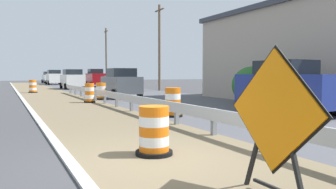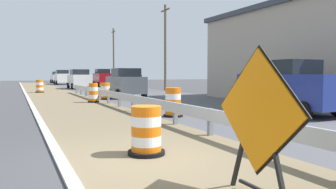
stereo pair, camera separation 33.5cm
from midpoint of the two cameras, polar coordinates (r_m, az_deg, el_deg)
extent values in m
plane|color=#3D3D3F|center=(6.11, -3.55, -11.50)|extent=(160.00, 160.00, 0.00)
cube|color=#706047|center=(6.42, 2.87, -10.74)|extent=(3.92, 120.00, 0.01)
cube|color=#ADADA8|center=(5.78, -15.91, -12.48)|extent=(0.20, 120.00, 0.11)
cube|color=#ADB2B7|center=(6.91, 17.39, -5.24)|extent=(0.08, 47.02, 0.32)
cube|color=slate|center=(7.00, 17.85, -6.80)|extent=(0.12, 0.12, 0.70)
cube|color=slate|center=(8.59, 8.50, -4.76)|extent=(0.12, 0.12, 0.70)
cube|color=slate|center=(10.34, 2.22, -3.31)|extent=(0.12, 0.12, 0.70)
cube|color=slate|center=(12.18, -2.20, -2.26)|extent=(0.12, 0.12, 0.70)
cube|color=slate|center=(14.08, -5.44, -1.48)|extent=(0.12, 0.12, 0.70)
cube|color=slate|center=(16.01, -7.89, -0.89)|extent=(0.12, 0.12, 0.70)
cube|color=slate|center=(17.97, -9.82, -0.42)|extent=(0.12, 0.12, 0.70)
cube|color=slate|center=(19.94, -11.37, -0.04)|extent=(0.12, 0.12, 0.70)
cube|color=slate|center=(21.93, -12.63, 0.26)|extent=(0.12, 0.12, 0.70)
cube|color=slate|center=(23.93, -13.69, 0.52)|extent=(0.12, 0.12, 0.70)
cube|color=slate|center=(25.93, -14.58, 0.74)|extent=(0.12, 0.12, 0.70)
cube|color=slate|center=(27.94, -15.34, 0.92)|extent=(0.12, 0.12, 0.70)
cube|color=black|center=(4.21, 20.74, -11.37)|extent=(0.05, 0.39, 1.06)
cube|color=black|center=(4.71, 14.57, -9.65)|extent=(0.05, 0.39, 1.06)
cube|color=black|center=(4.56, 17.38, -15.40)|extent=(0.04, 0.72, 0.04)
cube|color=orange|center=(4.33, 17.43, -2.70)|extent=(0.04, 1.57, 1.57)
cube|color=black|center=(4.34, 17.61, -2.69)|extent=(0.02, 1.66, 1.66)
cylinder|color=orange|center=(6.55, -2.32, -9.60)|extent=(0.59, 0.59, 0.19)
cylinder|color=white|center=(6.51, -2.32, -7.95)|extent=(0.59, 0.59, 0.19)
cylinder|color=orange|center=(6.47, -2.32, -6.27)|extent=(0.59, 0.59, 0.19)
cylinder|color=white|center=(6.44, -2.33, -4.58)|extent=(0.59, 0.59, 0.19)
cylinder|color=orange|center=(6.42, -2.33, -2.88)|extent=(0.59, 0.59, 0.19)
cylinder|color=black|center=(6.56, -2.31, -10.08)|extent=(0.74, 0.74, 0.08)
cylinder|color=orange|center=(12.22, 1.68, -3.38)|extent=(0.58, 0.58, 0.22)
cylinder|color=white|center=(12.19, 1.68, -2.37)|extent=(0.58, 0.58, 0.22)
cylinder|color=orange|center=(12.17, 1.68, -1.35)|extent=(0.58, 0.58, 0.22)
cylinder|color=white|center=(12.15, 1.68, -0.33)|extent=(0.58, 0.58, 0.22)
cylinder|color=orange|center=(12.14, 1.69, 0.69)|extent=(0.58, 0.58, 0.22)
cylinder|color=black|center=(12.22, 1.68, -3.70)|extent=(0.73, 0.73, 0.08)
cylinder|color=orange|center=(18.74, -12.36, -1.03)|extent=(0.50, 0.50, 0.22)
cylinder|color=white|center=(18.73, -12.37, -0.37)|extent=(0.50, 0.50, 0.22)
cylinder|color=orange|center=(18.71, -12.38, 0.29)|extent=(0.50, 0.50, 0.22)
cylinder|color=white|center=(18.70, -12.39, 0.95)|extent=(0.50, 0.50, 0.22)
cylinder|color=orange|center=(18.69, -12.40, 1.62)|extent=(0.50, 0.50, 0.22)
cylinder|color=black|center=(18.75, -12.36, -1.23)|extent=(0.63, 0.63, 0.08)
cylinder|color=orange|center=(20.91, -10.41, -0.54)|extent=(0.60, 0.60, 0.21)
cylinder|color=white|center=(20.90, -10.42, 0.03)|extent=(0.60, 0.60, 0.21)
cylinder|color=orange|center=(20.89, -10.42, 0.60)|extent=(0.60, 0.60, 0.21)
cylinder|color=white|center=(20.88, -10.43, 1.17)|extent=(0.60, 0.60, 0.21)
cylinder|color=orange|center=(20.87, -10.44, 1.74)|extent=(0.60, 0.60, 0.21)
cylinder|color=black|center=(20.92, -10.41, -0.72)|extent=(0.74, 0.74, 0.08)
cylinder|color=orange|center=(30.06, -21.16, 0.53)|extent=(0.59, 0.59, 0.22)
cylinder|color=white|center=(30.05, -21.17, 0.94)|extent=(0.59, 0.59, 0.22)
cylinder|color=orange|center=(30.05, -21.18, 1.36)|extent=(0.59, 0.59, 0.22)
cylinder|color=white|center=(30.04, -21.19, 1.77)|extent=(0.59, 0.59, 0.22)
cylinder|color=orange|center=(30.03, -21.20, 2.19)|extent=(0.59, 0.59, 0.22)
cylinder|color=black|center=(30.07, -21.16, 0.40)|extent=(0.74, 0.74, 0.08)
cube|color=#4C5156|center=(22.42, -7.04, 1.71)|extent=(1.86, 4.30, 1.09)
cube|color=black|center=(22.24, -6.93, 3.82)|extent=(1.61, 2.00, 0.56)
cylinder|color=black|center=(23.58, -10.00, 0.45)|extent=(0.24, 0.65, 0.64)
cylinder|color=black|center=(24.03, -5.99, 0.54)|extent=(0.24, 0.65, 0.64)
cylinder|color=black|center=(20.86, -8.23, 0.07)|extent=(0.24, 0.65, 0.64)
cylinder|color=black|center=(21.38, -3.75, 0.18)|extent=(0.24, 0.65, 0.64)
cube|color=maroon|center=(41.98, -11.08, 2.71)|extent=(1.87, 4.33, 1.34)
cube|color=black|center=(42.15, -11.14, 4.01)|extent=(1.62, 2.02, 0.56)
cylinder|color=black|center=(40.82, -9.46, 1.76)|extent=(0.24, 0.65, 0.64)
cylinder|color=black|center=(40.44, -11.85, 1.72)|extent=(0.24, 0.65, 0.64)
cylinder|color=black|center=(43.56, -10.34, 1.87)|extent=(0.24, 0.65, 0.64)
cylinder|color=black|center=(43.21, -12.58, 1.83)|extent=(0.24, 0.65, 0.64)
cube|color=silver|center=(36.49, -14.95, 2.42)|extent=(1.96, 4.04, 1.20)
cube|color=black|center=(36.33, -14.93, 3.81)|extent=(1.74, 1.87, 0.56)
cylinder|color=black|center=(37.65, -16.75, 1.51)|extent=(0.23, 0.64, 0.64)
cylinder|color=black|center=(37.99, -13.90, 1.57)|extent=(0.23, 0.64, 0.64)
cylinder|color=black|center=(35.04, -16.07, 1.38)|extent=(0.23, 0.64, 0.64)
cylinder|color=black|center=(35.41, -13.02, 1.45)|extent=(0.23, 0.64, 0.64)
cube|color=navy|center=(14.00, 21.20, 0.73)|extent=(1.95, 4.48, 1.26)
cube|color=black|center=(14.10, 20.75, 4.46)|extent=(1.70, 2.08, 0.56)
cylinder|color=black|center=(12.39, 23.28, -2.59)|extent=(0.24, 0.65, 0.64)
cylinder|color=black|center=(15.70, 19.45, -1.25)|extent=(0.24, 0.65, 0.64)
cylinder|color=black|center=(14.44, 14.39, -1.57)|extent=(0.24, 0.65, 0.64)
cube|color=silver|center=(51.80, -17.82, 2.75)|extent=(1.89, 4.65, 1.31)
cube|color=black|center=(51.61, -17.82, 3.78)|extent=(1.69, 2.15, 0.56)
cylinder|color=black|center=(53.23, -19.00, 2.03)|extent=(0.22, 0.64, 0.64)
cylinder|color=black|center=(53.45, -17.01, 2.08)|extent=(0.22, 0.64, 0.64)
cylinder|color=black|center=(50.18, -18.65, 1.96)|extent=(0.22, 0.64, 0.64)
cylinder|color=black|center=(50.41, -16.55, 2.00)|extent=(0.22, 0.64, 0.64)
cube|color=black|center=(31.76, -7.12, 2.34)|extent=(1.91, 4.53, 1.18)
cube|color=black|center=(31.92, -7.22, 3.91)|extent=(1.67, 2.11, 0.56)
cylinder|color=black|center=(30.64, -4.72, 1.21)|extent=(0.24, 0.65, 0.64)
cylinder|color=black|center=(30.11, -7.95, 1.14)|extent=(0.24, 0.65, 0.64)
cylinder|color=black|center=(33.45, -6.35, 1.40)|extent=(0.24, 0.65, 0.64)
cylinder|color=black|center=(32.97, -9.33, 1.34)|extent=(0.24, 0.65, 0.64)
cube|color=silver|center=(60.28, -18.55, 2.73)|extent=(1.97, 4.18, 1.11)
cube|color=black|center=(60.11, -18.55, 3.53)|extent=(1.74, 1.94, 0.56)
cylinder|color=black|center=(61.53, -19.59, 2.21)|extent=(0.23, 0.64, 0.64)
cylinder|color=black|center=(61.78, -17.85, 2.25)|extent=(0.23, 0.64, 0.64)
cylinder|color=black|center=(58.81, -19.27, 2.16)|extent=(0.23, 0.64, 0.64)
cylinder|color=black|center=(59.08, -17.46, 2.20)|extent=(0.23, 0.64, 0.64)
cube|color=#AD9E8E|center=(21.73, 25.32, 5.92)|extent=(8.13, 12.18, 5.21)
cube|color=#3D424C|center=(22.03, 25.52, 13.09)|extent=(8.45, 12.66, 0.30)
cylinder|color=brown|center=(19.09, 21.75, 10.85)|extent=(0.24, 0.24, 8.17)
cylinder|color=brown|center=(31.64, -0.16, 8.12)|extent=(0.24, 0.24, 8.17)
cube|color=brown|center=(32.12, -0.17, 14.51)|extent=(0.12, 1.80, 0.10)
cylinder|color=brown|center=(50.85, -9.27, 6.56)|extent=(0.24, 0.24, 8.51)
cube|color=brown|center=(51.19, -9.31, 10.76)|extent=(0.12, 1.80, 0.10)
ellipsoid|color=#286028|center=(17.81, 15.55, 1.55)|extent=(2.12, 2.12, 1.99)
camera|label=1|loc=(0.17, -89.18, 0.05)|focal=34.97mm
camera|label=2|loc=(0.17, 90.82, -0.05)|focal=34.97mm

